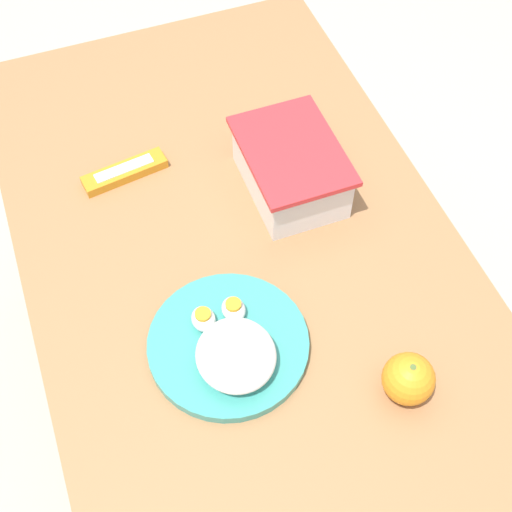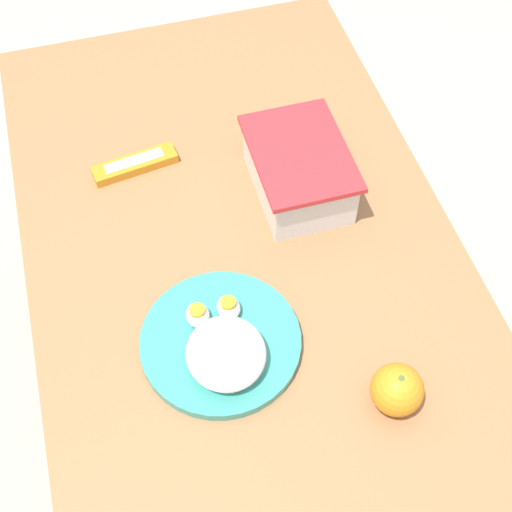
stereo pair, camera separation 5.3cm
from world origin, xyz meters
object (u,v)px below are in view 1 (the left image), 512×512
(food_container, at_px, (291,171))
(rice_plate, at_px, (231,347))
(candy_bar, at_px, (125,172))
(orange_fruit, at_px, (408,379))

(food_container, bearing_deg, rice_plate, -37.08)
(food_container, xyz_separation_m, rice_plate, (0.28, -0.21, -0.02))
(food_container, xyz_separation_m, candy_bar, (-0.13, -0.27, -0.03))
(orange_fruit, relative_size, candy_bar, 0.49)
(rice_plate, bearing_deg, candy_bar, -171.54)
(food_container, relative_size, candy_bar, 1.38)
(orange_fruit, bearing_deg, food_container, -178.52)
(rice_plate, bearing_deg, food_container, 142.92)
(food_container, height_order, candy_bar, food_container)
(food_container, height_order, rice_plate, food_container)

